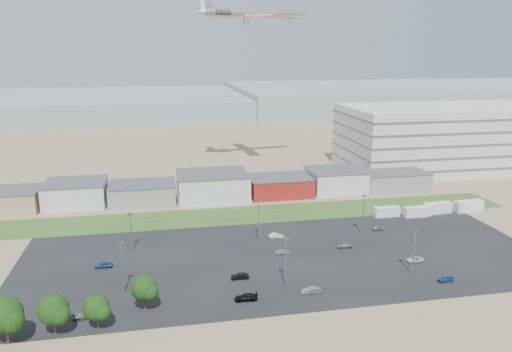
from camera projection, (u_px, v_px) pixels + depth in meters
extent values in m
plane|color=#866D55|center=(285.00, 301.00, 94.77)|extent=(700.00, 700.00, 0.00)
cube|color=black|center=(285.00, 258.00, 114.73)|extent=(120.00, 50.00, 0.01)
cube|color=#2E511E|center=(241.00, 215.00, 144.22)|extent=(160.00, 16.00, 0.02)
cube|color=silver|center=(445.00, 137.00, 198.91)|extent=(80.00, 40.00, 25.00)
imported|color=silver|center=(415.00, 260.00, 112.36)|extent=(3.90, 1.82, 1.08)
imported|color=navy|center=(446.00, 279.00, 102.72)|extent=(3.47, 1.63, 1.15)
imported|color=black|center=(246.00, 297.00, 95.03)|extent=(4.54, 2.07, 1.29)
imported|color=black|center=(240.00, 276.00, 103.88)|extent=(3.77, 1.39, 1.23)
imported|color=navy|center=(103.00, 265.00, 109.34)|extent=(3.91, 1.82, 1.30)
imported|color=#595B5E|center=(282.00, 252.00, 116.61)|extent=(3.43, 1.44, 1.10)
imported|color=#A5A5AA|center=(379.00, 228.00, 132.13)|extent=(3.43, 1.43, 1.16)
imported|color=#595B5E|center=(85.00, 315.00, 88.71)|extent=(4.39, 2.23, 1.22)
imported|color=silver|center=(276.00, 236.00, 126.65)|extent=(3.80, 1.42, 1.24)
imported|color=#A5A5AA|center=(344.00, 246.00, 120.34)|extent=(3.94, 1.89, 1.11)
imported|color=#A5A5AA|center=(311.00, 290.00, 97.76)|extent=(3.87, 1.39, 1.27)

